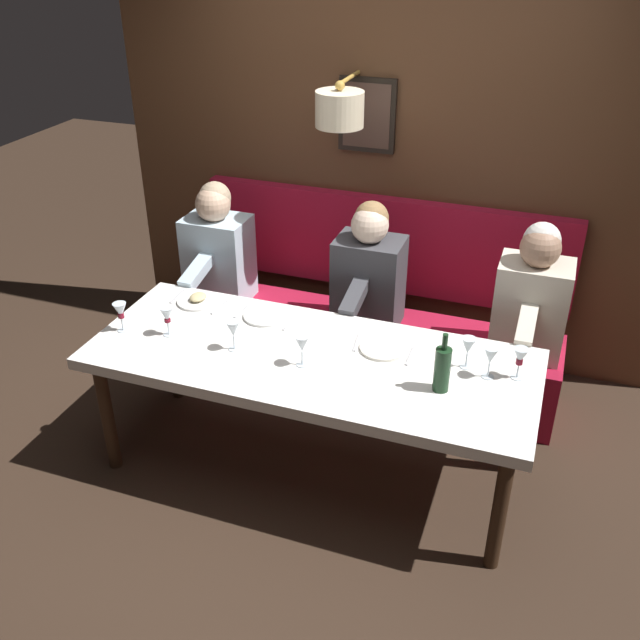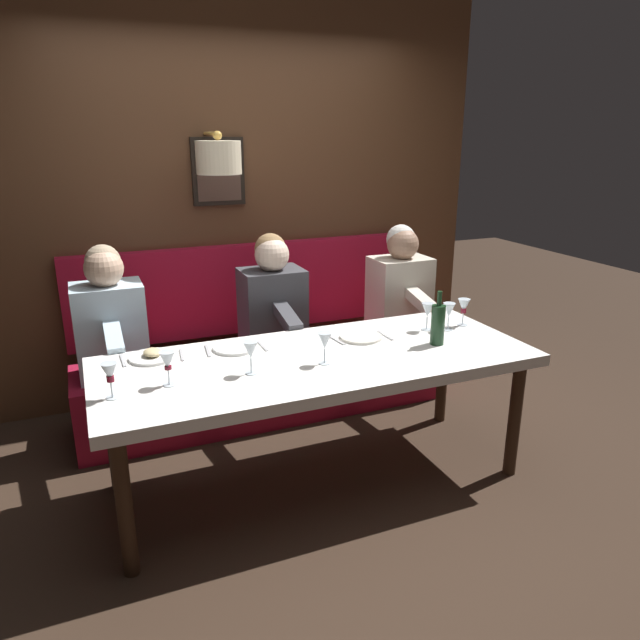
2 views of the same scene
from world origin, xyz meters
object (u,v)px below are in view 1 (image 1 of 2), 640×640
diner_middle (217,247)px  wine_glass_5 (491,356)px  wine_glass_3 (120,312)px  wine_glass_1 (520,357)px  wine_glass_4 (167,316)px  diner_near (369,270)px  wine_glass_2 (302,345)px  dining_table (311,366)px  wine_glass_0 (468,347)px  diner_nearest (533,295)px  wine_bottle (442,369)px  wine_glass_6 (233,330)px

diner_middle → wine_glass_5: (-0.78, -1.83, 0.04)m
diner_middle → wine_glass_3: diner_middle is taller
wine_glass_5 → wine_glass_1: bearing=-73.2°
wine_glass_1 → wine_glass_4: (-0.21, 1.77, 0.00)m
diner_near → wine_glass_2: size_ratio=4.82×
dining_table → wine_glass_5: (0.10, -0.87, 0.18)m
dining_table → wine_glass_0: wine_glass_0 is taller
dining_table → wine_glass_4: wine_glass_4 is taller
wine_glass_0 → wine_glass_3: bearing=98.5°
wine_glass_1 → wine_glass_3: size_ratio=1.00×
dining_table → diner_nearest: (0.88, -1.00, 0.14)m
wine_glass_2 → dining_table: bearing=-3.2°
diner_near → wine_glass_4: bearing=139.5°
wine_glass_3 → wine_bottle: bearing=-88.8°
diner_nearest → wine_glass_2: bearing=134.4°
wine_glass_2 → wine_bottle: wine_bottle is taller
dining_table → wine_glass_3: bearing=96.3°
diner_near → wine_glass_5: 1.14m
wine_glass_0 → wine_glass_1: 0.25m
diner_nearest → wine_glass_5: 0.79m
diner_middle → wine_glass_4: diner_middle is taller
diner_middle → wine_glass_1: diner_middle is taller
diner_near → wine_glass_0: diner_near is taller
dining_table → wine_glass_5: size_ratio=13.80×
wine_glass_5 → wine_bottle: size_ratio=0.55×
wine_glass_0 → wine_glass_5: (-0.05, -0.11, 0.00)m
dining_table → wine_glass_1: bearing=-82.1°
wine_glass_3 → wine_glass_4: (0.04, -0.25, 0.00)m
diner_middle → wine_bottle: (-0.96, -1.64, 0.04)m
wine_glass_5 → wine_glass_2: bearing=103.0°
diner_middle → wine_glass_3: bearing=176.6°
wine_glass_4 → wine_bottle: wine_bottle is taller
wine_glass_0 → wine_glass_1: (-0.01, -0.25, -0.00)m
wine_glass_1 → wine_glass_6: 1.40m
wine_glass_1 → wine_glass_2: 1.04m
dining_table → wine_glass_3: size_ratio=13.80×
dining_table → diner_middle: size_ratio=2.86×
wine_glass_2 → wine_glass_1: bearing=-76.5°
wine_glass_0 → wine_glass_5: same height
wine_glass_4 → diner_nearest: bearing=-61.7°
diner_near → diner_middle: bearing=90.0°
wine_glass_5 → diner_nearest: bearing=-9.4°
wine_glass_1 → wine_glass_5: same height
wine_glass_4 → wine_glass_5: 1.65m
wine_glass_0 → wine_glass_4: bearing=98.2°
diner_nearest → wine_glass_5: bearing=170.6°
wine_glass_2 → wine_glass_6: 0.38m
wine_glass_1 → wine_glass_2: same height
wine_glass_4 → wine_glass_6: bearing=-92.1°
wine_glass_2 → wine_glass_6: (0.02, 0.38, 0.00)m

